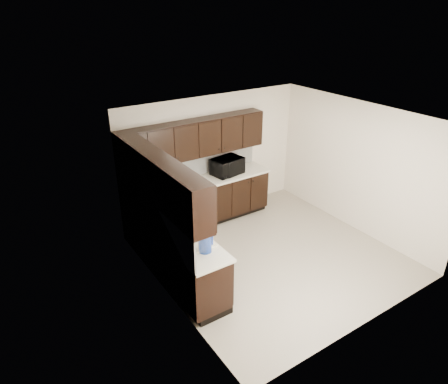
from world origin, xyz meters
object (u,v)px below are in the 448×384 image
at_px(blue_pitcher, 205,243).
at_px(storage_bin, 148,199).
at_px(sink, 188,243).
at_px(microwave, 227,166).
at_px(toaster_oven, 138,191).

bearing_deg(blue_pitcher, storage_bin, 112.66).
relative_size(sink, microwave, 1.33).
bearing_deg(toaster_oven, storage_bin, -62.21).
height_order(toaster_oven, storage_bin, toaster_oven).
bearing_deg(storage_bin, sink, -88.97).
bearing_deg(blue_pitcher, toaster_oven, 113.42).
relative_size(microwave, storage_bin, 1.20).
xyz_separation_m(toaster_oven, blue_pitcher, (0.13, -2.11, 0.02)).
distance_m(sink, storage_bin, 1.37).
bearing_deg(sink, toaster_oven, 92.32).
xyz_separation_m(sink, blue_pitcher, (0.06, -0.40, 0.20)).
xyz_separation_m(sink, toaster_oven, (-0.07, 1.71, 0.18)).
xyz_separation_m(microwave, blue_pitcher, (-1.78, -2.11, -0.03)).
bearing_deg(toaster_oven, blue_pitcher, -66.06).
distance_m(microwave, blue_pitcher, 2.76).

